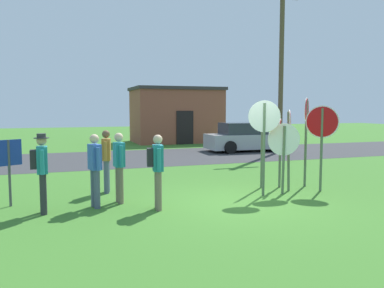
% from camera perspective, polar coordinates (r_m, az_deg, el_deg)
% --- Properties ---
extents(ground_plane, '(80.00, 80.00, 0.00)m').
position_cam_1_polar(ground_plane, '(9.73, 6.78, -8.37)').
color(ground_plane, '#3D7528').
extents(street_asphalt, '(60.00, 6.40, 0.01)m').
position_cam_1_polar(street_asphalt, '(18.49, -5.98, -1.87)').
color(street_asphalt, '#38383A').
rests_on(street_asphalt, ground).
extents(building_background, '(5.83, 3.92, 3.63)m').
position_cam_1_polar(building_background, '(26.54, -2.30, 4.25)').
color(building_background, brown).
rests_on(building_background, ground).
extents(utility_pole, '(1.80, 0.24, 8.42)m').
position_cam_1_polar(utility_pole, '(20.96, 12.77, 10.89)').
color(utility_pole, brown).
rests_on(utility_pole, ground).
extents(parked_car_on_street, '(4.36, 2.13, 1.51)m').
position_cam_1_polar(parked_car_on_street, '(21.07, 7.80, 0.85)').
color(parked_car_on_street, '#A5A8AD').
rests_on(parked_car_on_street, ground).
extents(stop_sign_rear_right, '(0.50, 0.53, 2.58)m').
position_cam_1_polar(stop_sign_rear_right, '(11.85, 16.17, 2.46)').
color(stop_sign_rear_right, '#51664C').
rests_on(stop_sign_rear_right, ground).
extents(stop_sign_low_front, '(0.35, 0.64, 2.24)m').
position_cam_1_polar(stop_sign_low_front, '(11.07, 13.83, 1.13)').
color(stop_sign_low_front, '#51664C').
rests_on(stop_sign_low_front, ground).
extents(stop_sign_rear_left, '(0.84, 0.29, 1.89)m').
position_cam_1_polar(stop_sign_rear_left, '(10.63, 13.11, -0.33)').
color(stop_sign_rear_left, '#51664C').
rests_on(stop_sign_rear_left, ground).
extents(stop_sign_leaning_left, '(0.52, 0.41, 2.48)m').
position_cam_1_polar(stop_sign_leaning_left, '(11.37, 10.12, 2.00)').
color(stop_sign_leaning_left, '#51664C').
rests_on(stop_sign_leaning_left, ground).
extents(stop_sign_leaning_right, '(0.72, 0.40, 2.47)m').
position_cam_1_polar(stop_sign_leaning_right, '(10.29, 10.37, 1.95)').
color(stop_sign_leaning_right, '#51664C').
rests_on(stop_sign_leaning_right, ground).
extents(stop_sign_far_back, '(0.47, 0.59, 1.98)m').
position_cam_1_polar(stop_sign_far_back, '(11.54, 12.64, 0.46)').
color(stop_sign_far_back, '#51664C').
rests_on(stop_sign_far_back, ground).
extents(stop_sign_nearest, '(0.64, 0.63, 2.35)m').
position_cam_1_polar(stop_sign_nearest, '(11.27, 18.25, 1.64)').
color(stop_sign_nearest, '#51664C').
rests_on(stop_sign_nearest, ground).
extents(person_in_teal, '(0.30, 0.56, 1.69)m').
position_cam_1_polar(person_in_teal, '(9.27, -13.85, -3.18)').
color(person_in_teal, '#4C5670').
rests_on(person_in_teal, ground).
extents(person_holding_notes, '(0.29, 0.56, 1.69)m').
position_cam_1_polar(person_holding_notes, '(10.84, -12.27, -1.94)').
color(person_holding_notes, '#4C5670').
rests_on(person_holding_notes, ground).
extents(person_near_signs, '(0.39, 0.56, 1.69)m').
position_cam_1_polar(person_near_signs, '(8.86, -5.08, -3.23)').
color(person_near_signs, '#7A6B56').
rests_on(person_near_signs, ground).
extents(person_in_blue, '(0.25, 0.57, 1.69)m').
position_cam_1_polar(person_in_blue, '(9.62, -10.48, -2.81)').
color(person_in_blue, '#7A6B56').
rests_on(person_in_blue, ground).
extents(person_on_left, '(0.40, 0.57, 1.74)m').
position_cam_1_polar(person_on_left, '(9.07, -20.93, -3.18)').
color(person_on_left, '#2D2D33').
rests_on(person_on_left, ground).
extents(info_panel_leftmost, '(0.54, 0.30, 1.55)m').
position_cam_1_polar(info_panel_leftmost, '(10.03, -24.94, -2.22)').
color(info_panel_leftmost, '#4C4C51').
rests_on(info_panel_leftmost, ground).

